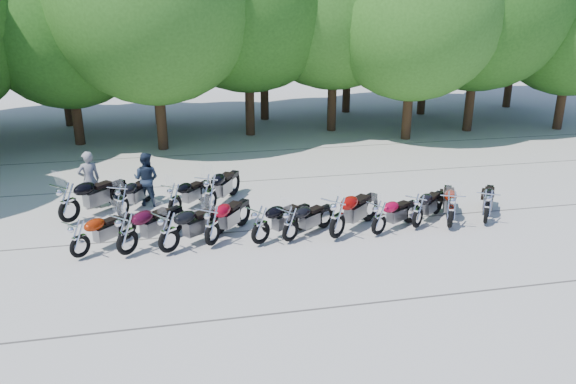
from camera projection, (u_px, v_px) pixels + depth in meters
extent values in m
plane|color=#A5A095|center=(299.00, 249.00, 14.89)|extent=(90.00, 90.00, 0.00)
cylinder|color=#3A2614|center=(76.00, 108.00, 24.81)|extent=(0.44, 0.44, 3.31)
sphere|color=#286319|center=(65.00, 21.00, 23.60)|extent=(7.31, 7.31, 7.31)
cylinder|color=#3A2614|center=(160.00, 104.00, 23.93)|extent=(0.44, 0.44, 3.93)
cylinder|color=#3A2614|center=(249.00, 92.00, 26.39)|extent=(0.44, 0.44, 4.13)
cylinder|color=#3A2614|center=(332.00, 89.00, 27.28)|extent=(0.44, 0.44, 4.09)
cylinder|color=#3A2614|center=(408.00, 100.00, 25.71)|extent=(0.44, 0.44, 3.62)
sphere|color=#357721|center=(415.00, 8.00, 24.38)|extent=(8.00, 8.00, 8.00)
cylinder|color=#3A2614|center=(471.00, 90.00, 27.24)|extent=(0.44, 0.44, 3.98)
cylinder|color=#3A2614|center=(562.00, 95.00, 27.68)|extent=(0.44, 0.44, 3.41)
sphere|color=#286319|center=(575.00, 15.00, 26.42)|extent=(7.53, 7.53, 7.53)
cylinder|color=#3A2614|center=(66.00, 91.00, 28.40)|extent=(0.44, 0.44, 3.52)
sphere|color=#357721|center=(56.00, 10.00, 27.10)|extent=(7.78, 7.78, 7.78)
cylinder|color=#3A2614|center=(158.00, 91.00, 28.77)|extent=(0.44, 0.44, 3.42)
sphere|color=#286319|center=(152.00, 14.00, 27.51)|extent=(7.56, 7.56, 7.56)
cylinder|color=#3A2614|center=(264.00, 86.00, 29.85)|extent=(0.44, 0.44, 3.56)
sphere|color=#286319|center=(263.00, 8.00, 28.53)|extent=(7.88, 7.88, 7.88)
cylinder|color=#3A2614|center=(347.00, 79.00, 31.68)|extent=(0.44, 0.44, 3.76)
sphere|color=#286319|center=(350.00, 1.00, 30.29)|extent=(8.31, 8.31, 8.31)
cylinder|color=#3A2614|center=(423.00, 82.00, 31.18)|extent=(0.44, 0.44, 3.63)
sphere|color=#357721|center=(429.00, 6.00, 29.84)|extent=(8.02, 8.02, 8.02)
cylinder|color=#3A2614|center=(511.00, 70.00, 33.04)|extent=(0.44, 0.44, 4.37)
imported|color=gray|center=(89.00, 180.00, 17.47)|extent=(0.80, 0.67, 1.86)
imported|color=#1B2739|center=(146.00, 179.00, 17.80)|extent=(1.03, 0.93, 1.73)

